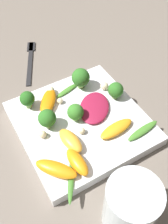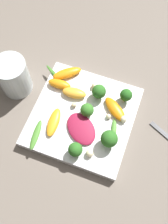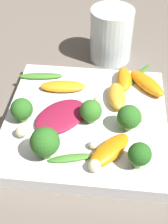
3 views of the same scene
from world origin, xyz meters
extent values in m
plane|color=#6B6056|center=(0.00, 0.00, 0.00)|extent=(2.40, 2.40, 0.00)
cube|color=white|center=(0.00, 0.00, 0.01)|extent=(0.25, 0.25, 0.02)
cylinder|color=silver|center=(0.20, -0.03, 0.05)|extent=(0.08, 0.08, 0.10)
ellipsoid|color=maroon|center=(-0.01, 0.04, 0.03)|extent=(0.11, 0.10, 0.01)
ellipsoid|color=orange|center=(-0.07, -0.04, 0.03)|extent=(0.08, 0.07, 0.02)
ellipsoid|color=orange|center=(0.09, -0.06, 0.03)|extent=(0.06, 0.03, 0.02)
ellipsoid|color=#FCAD33|center=(0.04, -0.05, 0.03)|extent=(0.06, 0.04, 0.02)
ellipsoid|color=orange|center=(0.08, -0.09, 0.03)|extent=(0.08, 0.07, 0.02)
ellipsoid|color=orange|center=(0.06, 0.05, 0.03)|extent=(0.03, 0.08, 0.01)
cylinder|color=#84AD5B|center=(-0.09, -0.08, 0.03)|extent=(0.01, 0.01, 0.02)
sphere|color=#26601E|center=(-0.09, -0.08, 0.05)|extent=(0.03, 0.03, 0.03)
cylinder|color=#84AD5B|center=(-0.02, 0.09, 0.03)|extent=(0.01, 0.01, 0.01)
sphere|color=#2D6B23|center=(-0.02, 0.09, 0.05)|extent=(0.03, 0.03, 0.03)
cylinder|color=#84AD5B|center=(-0.01, -0.01, 0.03)|extent=(0.02, 0.02, 0.01)
sphere|color=#387A28|center=(-0.01, -0.01, 0.04)|extent=(0.03, 0.03, 0.03)
cylinder|color=#84AD5B|center=(-0.02, -0.06, 0.03)|extent=(0.01, 0.01, 0.01)
sphere|color=#2D6B23|center=(-0.02, -0.06, 0.05)|extent=(0.04, 0.04, 0.04)
cylinder|color=#7A9E51|center=(-0.08, 0.05, 0.03)|extent=(0.01, 0.01, 0.02)
sphere|color=#2D6B23|center=(-0.08, 0.05, 0.05)|extent=(0.04, 0.04, 0.04)
ellipsoid|color=#47842D|center=(0.09, 0.09, 0.03)|extent=(0.03, 0.08, 0.01)
ellipsoid|color=#47842D|center=(-0.08, 0.01, 0.03)|extent=(0.03, 0.06, 0.01)
ellipsoid|color=#3D7528|center=(0.10, -0.08, 0.03)|extent=(0.08, 0.06, 0.01)
sphere|color=beige|center=(-0.05, 0.09, 0.03)|extent=(0.02, 0.02, 0.02)
sphere|color=beige|center=(0.03, -0.01, 0.03)|extent=(0.01, 0.01, 0.01)
sphere|color=beige|center=(0.07, -0.05, 0.03)|extent=(0.01, 0.01, 0.01)
sphere|color=beige|center=(-0.06, -0.02, 0.03)|extent=(0.01, 0.01, 0.01)
sphere|color=beige|center=(0.00, -0.08, 0.03)|extent=(0.02, 0.02, 0.02)
sphere|color=beige|center=(-0.10, -0.02, 0.03)|extent=(0.02, 0.02, 0.02)
camera|label=1|loc=(0.29, -0.16, 0.44)|focal=42.00mm
camera|label=2|loc=(-0.09, 0.24, 0.62)|focal=42.00mm
camera|label=3|loc=(-0.34, -0.03, 0.37)|focal=50.00mm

